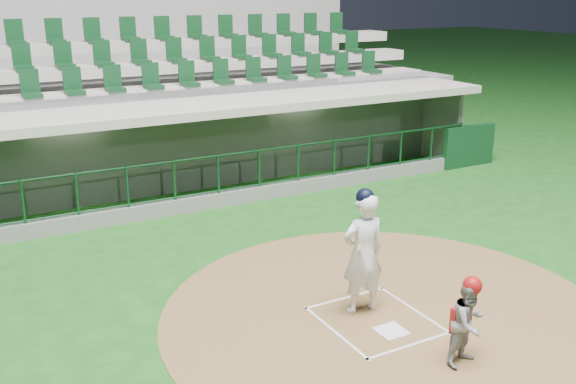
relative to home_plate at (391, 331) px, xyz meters
name	(u,v)px	position (x,y,z in m)	size (l,w,h in m)	color
ground	(364,313)	(0.00, 0.70, -0.02)	(120.00, 120.00, 0.00)	#154915
dirt_circle	(387,313)	(0.30, 0.50, -0.02)	(7.20, 7.20, 0.01)	brown
home_plate	(391,331)	(0.00, 0.00, 0.00)	(0.43, 0.43, 0.02)	silver
batter_box_chalk	(375,320)	(0.00, 0.40, 0.00)	(1.55, 1.80, 0.01)	silver
dugout_structure	(192,151)	(0.05, 8.53, 0.94)	(16.40, 3.70, 3.00)	gray
seating_deck	(153,114)	(0.00, 11.61, 1.40)	(17.00, 6.72, 5.15)	slate
batter	(363,252)	(-0.02, 0.76, 1.01)	(0.92, 0.90, 2.06)	white
catcher	(469,321)	(0.39, -1.15, 0.63)	(0.67, 0.57, 1.30)	gray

